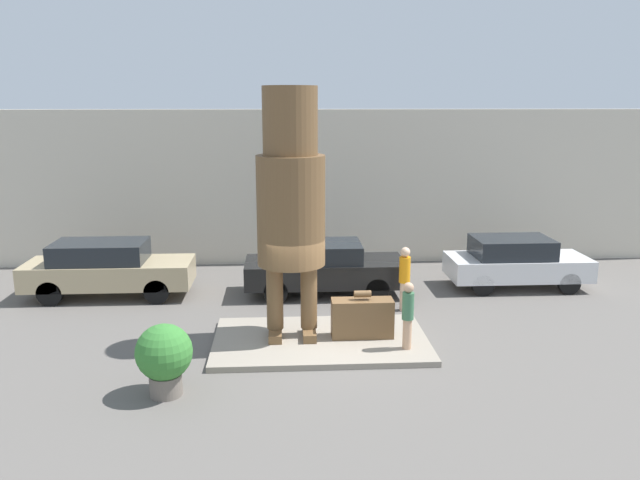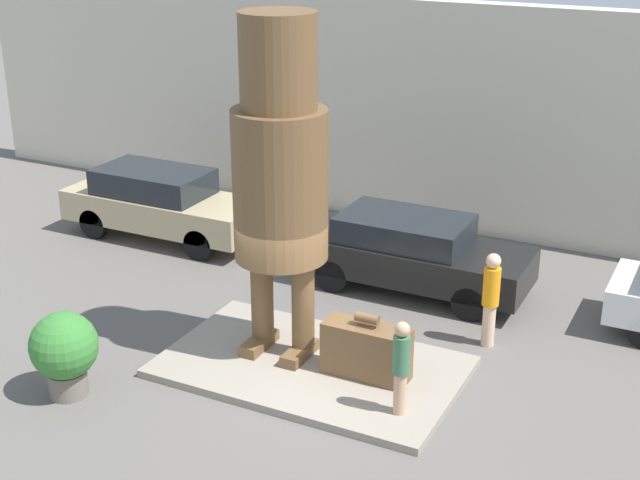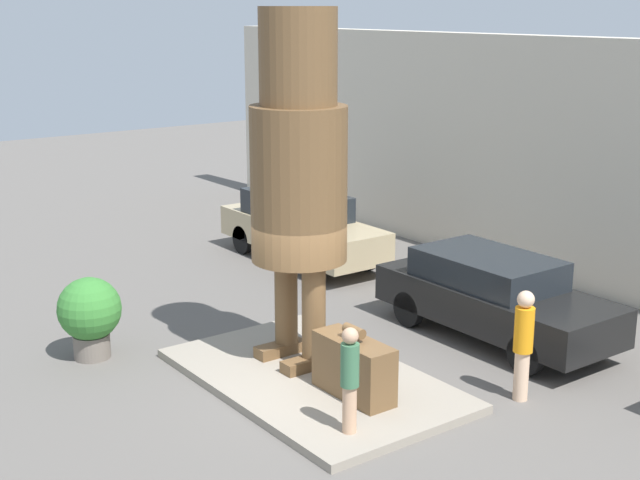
{
  "view_description": "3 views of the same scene",
  "coord_description": "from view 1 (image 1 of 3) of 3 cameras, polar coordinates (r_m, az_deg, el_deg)",
  "views": [
    {
      "loc": [
        -0.84,
        -13.82,
        5.63
      ],
      "look_at": [
        -0.01,
        0.17,
        2.47
      ],
      "focal_mm": 35.0,
      "sensor_mm": 36.0,
      "label": 1
    },
    {
      "loc": [
        6.09,
        -11.82,
        7.68
      ],
      "look_at": [
        0.09,
        0.14,
        2.36
      ],
      "focal_mm": 50.0,
      "sensor_mm": 36.0,
      "label": 2
    },
    {
      "loc": [
        10.85,
        -7.85,
        5.93
      ],
      "look_at": [
        0.08,
        0.09,
        2.41
      ],
      "focal_mm": 50.0,
      "sensor_mm": 36.0,
      "label": 3
    }
  ],
  "objects": [
    {
      "name": "building_backdrop",
      "position": [
        21.79,
        -1.18,
        4.86
      ],
      "size": [
        28.0,
        0.6,
        5.32
      ],
      "color": "beige",
      "rests_on": "ground_plane"
    },
    {
      "name": "tourist",
      "position": [
        14.14,
        8.03,
        -6.6
      ],
      "size": [
        0.26,
        0.26,
        1.55
      ],
      "color": "tan",
      "rests_on": "pedestal"
    },
    {
      "name": "giant_suitcase",
      "position": [
        14.87,
        3.88,
        -7.1
      ],
      "size": [
        1.45,
        0.53,
        1.13
      ],
      "color": "brown",
      "rests_on": "pedestal"
    },
    {
      "name": "planter_pot",
      "position": [
        12.56,
        -14.06,
        -10.23
      ],
      "size": [
        1.1,
        1.1,
        1.44
      ],
      "color": "#70665B",
      "rests_on": "ground_plane"
    },
    {
      "name": "parked_car_white",
      "position": [
        19.91,
        17.45,
        -1.89
      ],
      "size": [
        4.2,
        1.74,
        1.56
      ],
      "color": "silver",
      "rests_on": "ground_plane"
    },
    {
      "name": "ground_plane",
      "position": [
        14.94,
        0.06,
        -9.43
      ],
      "size": [
        60.0,
        60.0,
        0.0
      ],
      "primitive_type": "plane",
      "color": "#605B56"
    },
    {
      "name": "pedestal",
      "position": [
        14.92,
        0.06,
        -9.19
      ],
      "size": [
        5.03,
        3.05,
        0.14
      ],
      "color": "gray",
      "rests_on": "ground_plane"
    },
    {
      "name": "worker_hivis",
      "position": [
        17.03,
        7.74,
        -3.29
      ],
      "size": [
        0.3,
        0.3,
        1.77
      ],
      "color": "beige",
      "rests_on": "ground_plane"
    },
    {
      "name": "parked_car_black",
      "position": [
        18.35,
        0.25,
        -2.46
      ],
      "size": [
        4.66,
        1.81,
        1.56
      ],
      "color": "black",
      "rests_on": "ground_plane"
    },
    {
      "name": "statue_figure",
      "position": [
        14.19,
        -2.68,
        4.16
      ],
      "size": [
        1.57,
        1.57,
        5.8
      ],
      "color": "brown",
      "rests_on": "pedestal"
    },
    {
      "name": "parked_car_tan",
      "position": [
        19.13,
        -18.89,
        -2.42
      ],
      "size": [
        4.75,
        1.7,
        1.64
      ],
      "color": "tan",
      "rests_on": "ground_plane"
    }
  ]
}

